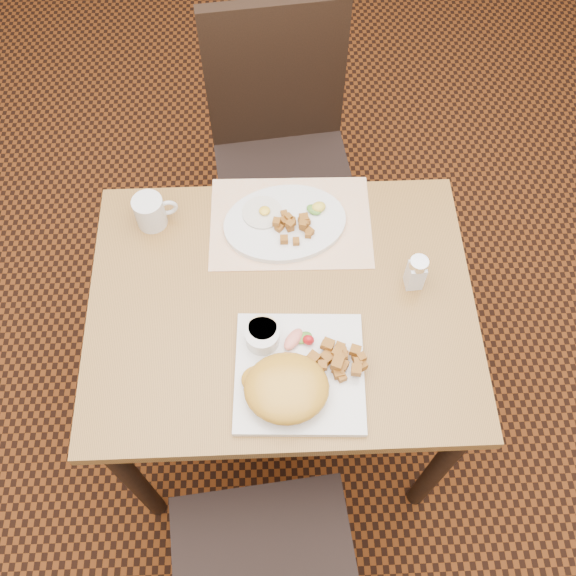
# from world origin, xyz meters

# --- Properties ---
(ground) EXTENTS (8.00, 8.00, 0.00)m
(ground) POSITION_xyz_m (0.00, 0.00, 0.00)
(ground) COLOR black
(ground) RESTS_ON ground
(table) EXTENTS (0.90, 0.70, 0.75)m
(table) POSITION_xyz_m (0.00, 0.00, 0.64)
(table) COLOR olive
(table) RESTS_ON ground
(chair_far) EXTENTS (0.47, 0.48, 0.97)m
(chair_far) POSITION_xyz_m (0.02, 0.67, 0.54)
(chair_far) COLOR black
(chair_far) RESTS_ON ground
(placemat) EXTENTS (0.41, 0.29, 0.00)m
(placemat) POSITION_xyz_m (0.03, 0.23, 0.75)
(placemat) COLOR white
(placemat) RESTS_ON table
(plate_square) EXTENTS (0.29, 0.29, 0.02)m
(plate_square) POSITION_xyz_m (0.03, -0.18, 0.76)
(plate_square) COLOR silver
(plate_square) RESTS_ON table
(plate_oval) EXTENTS (0.33, 0.27, 0.02)m
(plate_oval) POSITION_xyz_m (0.02, 0.22, 0.76)
(plate_oval) COLOR silver
(plate_oval) RESTS_ON placemat
(hollandaise_mound) EXTENTS (0.19, 0.16, 0.07)m
(hollandaise_mound) POSITION_xyz_m (0.00, -0.23, 0.80)
(hollandaise_mound) COLOR gold
(hollandaise_mound) RESTS_ON plate_square
(ramekin) EXTENTS (0.08, 0.08, 0.04)m
(ramekin) POSITION_xyz_m (-0.05, -0.10, 0.79)
(ramekin) COLOR silver
(ramekin) RESTS_ON plate_square
(garnish_sq) EXTENTS (0.08, 0.07, 0.03)m
(garnish_sq) POSITION_xyz_m (0.04, -0.11, 0.78)
(garnish_sq) COLOR #387223
(garnish_sq) RESTS_ON plate_square
(fried_egg) EXTENTS (0.10, 0.10, 0.02)m
(fried_egg) POSITION_xyz_m (-0.04, 0.24, 0.77)
(fried_egg) COLOR white
(fried_egg) RESTS_ON plate_oval
(garnish_ov) EXTENTS (0.06, 0.05, 0.02)m
(garnish_ov) POSITION_xyz_m (0.10, 0.25, 0.78)
(garnish_ov) COLOR #387223
(garnish_ov) RESTS_ON plate_oval
(salt_shaker) EXTENTS (0.04, 0.04, 0.10)m
(salt_shaker) POSITION_xyz_m (0.31, 0.04, 0.80)
(salt_shaker) COLOR white
(salt_shaker) RESTS_ON table
(coffee_mug) EXTENTS (0.11, 0.07, 0.08)m
(coffee_mug) POSITION_xyz_m (-0.31, 0.24, 0.79)
(coffee_mug) COLOR silver
(coffee_mug) RESTS_ON table
(home_fries_sq) EXTENTS (0.14, 0.10, 0.04)m
(home_fries_sq) POSITION_xyz_m (0.12, -0.16, 0.78)
(home_fries_sq) COLOR #A2611A
(home_fries_sq) RESTS_ON plate_square
(home_fries_ov) EXTENTS (0.10, 0.10, 0.03)m
(home_fries_ov) POSITION_xyz_m (0.04, 0.20, 0.78)
(home_fries_ov) COLOR #A2611A
(home_fries_ov) RESTS_ON plate_oval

